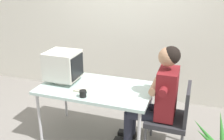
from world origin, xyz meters
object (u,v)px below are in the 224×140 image
(person_seated, at_px, (158,95))
(desk_mug, at_px, (83,94))
(keyboard, at_px, (87,84))
(crt_monitor, at_px, (63,65))
(desk, at_px, (96,90))
(office_chair, at_px, (173,115))

(person_seated, height_order, desk_mug, person_seated)
(keyboard, xyz_separation_m, person_seated, (0.90, 0.03, -0.02))
(crt_monitor, height_order, keyboard, crt_monitor)
(desk, bearing_deg, office_chair, 2.78)
(desk, xyz_separation_m, office_chair, (0.96, 0.05, -0.20))
(keyboard, height_order, person_seated, person_seated)
(office_chair, xyz_separation_m, desk_mug, (-0.99, -0.35, 0.29))
(desk, xyz_separation_m, person_seated, (0.77, 0.05, 0.04))
(keyboard, relative_size, desk_mug, 5.18)
(keyboard, bearing_deg, crt_monitor, 177.44)
(office_chair, height_order, desk_mug, office_chair)
(crt_monitor, distance_m, person_seated, 1.25)
(crt_monitor, relative_size, desk_mug, 4.57)
(person_seated, xyz_separation_m, desk_mug, (-0.80, -0.35, 0.05))
(desk, bearing_deg, keyboard, 174.03)
(desk, relative_size, crt_monitor, 3.39)
(person_seated, relative_size, desk_mug, 14.59)
(desk, height_order, keyboard, keyboard)
(desk, relative_size, keyboard, 2.99)
(keyboard, bearing_deg, person_seated, 2.10)
(desk_mug, bearing_deg, office_chair, 19.17)
(office_chair, height_order, person_seated, person_seated)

